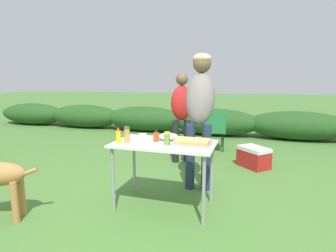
# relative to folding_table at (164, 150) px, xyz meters

# --- Properties ---
(ground_plane) EXTENTS (60.00, 60.00, 0.00)m
(ground_plane) POSITION_rel_folding_table_xyz_m (0.00, 0.00, -0.66)
(ground_plane) COLOR #477533
(shrub_hedge) EXTENTS (14.40, 0.90, 0.70)m
(shrub_hedge) POSITION_rel_folding_table_xyz_m (0.00, 4.26, -0.31)
(shrub_hedge) COLOR #234C1E
(shrub_hedge) RESTS_ON ground
(folding_table) EXTENTS (1.10, 0.64, 0.74)m
(folding_table) POSITION_rel_folding_table_xyz_m (0.00, 0.00, 0.00)
(folding_table) COLOR white
(folding_table) RESTS_ON ground
(food_tray) EXTENTS (0.41, 0.29, 0.06)m
(food_tray) POSITION_rel_folding_table_xyz_m (0.31, 0.01, 0.10)
(food_tray) COLOR #9E9EA3
(food_tray) RESTS_ON folding_table
(plate_stack) EXTENTS (0.24, 0.24, 0.03)m
(plate_stack) POSITION_rel_folding_table_xyz_m (-0.27, 0.04, 0.09)
(plate_stack) COLOR white
(plate_stack) RESTS_ON folding_table
(mixing_bowl) EXTENTS (0.23, 0.23, 0.08)m
(mixing_bowl) POSITION_rel_folding_table_xyz_m (0.00, 0.16, 0.11)
(mixing_bowl) COLOR silver
(mixing_bowl) RESTS_ON folding_table
(paper_cup_stack) EXTENTS (0.08, 0.08, 0.12)m
(paper_cup_stack) POSITION_rel_folding_table_xyz_m (-0.17, -0.18, 0.14)
(paper_cup_stack) COLOR white
(paper_cup_stack) RESTS_ON folding_table
(mustard_bottle) EXTENTS (0.06, 0.06, 0.18)m
(mustard_bottle) POSITION_rel_folding_table_xyz_m (-0.46, -0.17, 0.16)
(mustard_bottle) COLOR yellow
(mustard_bottle) RESTS_ON folding_table
(relish_jar) EXTENTS (0.07, 0.07, 0.14)m
(relish_jar) POSITION_rel_folding_table_xyz_m (0.06, -0.08, 0.14)
(relish_jar) COLOR olive
(relish_jar) RESTS_ON folding_table
(spice_jar) EXTENTS (0.06, 0.06, 0.18)m
(spice_jar) POSITION_rel_folding_table_xyz_m (-0.38, -0.13, 0.16)
(spice_jar) COLOR #B2893D
(spice_jar) RESTS_ON folding_table
(hot_sauce_bottle) EXTENTS (0.06, 0.06, 0.13)m
(hot_sauce_bottle) POSITION_rel_folding_table_xyz_m (-0.10, 0.03, 0.14)
(hot_sauce_bottle) COLOR #CC4214
(hot_sauce_bottle) RESTS_ON folding_table
(standing_person_with_beanie) EXTENTS (0.42, 0.54, 1.77)m
(standing_person_with_beanie) POSITION_rel_folding_table_xyz_m (0.26, 0.73, 0.45)
(standing_person_with_beanie) COLOR #232D4C
(standing_person_with_beanie) RESTS_ON ground
(standing_person_in_red_jacket) EXTENTS (0.45, 0.41, 1.54)m
(standing_person_in_red_jacket) POSITION_rel_folding_table_xyz_m (-0.24, 1.70, 0.26)
(standing_person_in_red_jacket) COLOR black
(standing_person_in_red_jacket) RESTS_ON ground
(camp_chair_green_behind_table) EXTENTS (0.56, 0.66, 0.83)m
(camp_chair_green_behind_table) POSITION_rel_folding_table_xyz_m (0.19, 2.63, -0.20)
(camp_chair_green_behind_table) COLOR #19602D
(camp_chair_green_behind_table) RESTS_ON ground
(cooler_box) EXTENTS (0.57, 0.57, 0.34)m
(cooler_box) POSITION_rel_folding_table_xyz_m (0.98, 1.76, -0.49)
(cooler_box) COLOR #B21E1E
(cooler_box) RESTS_ON ground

